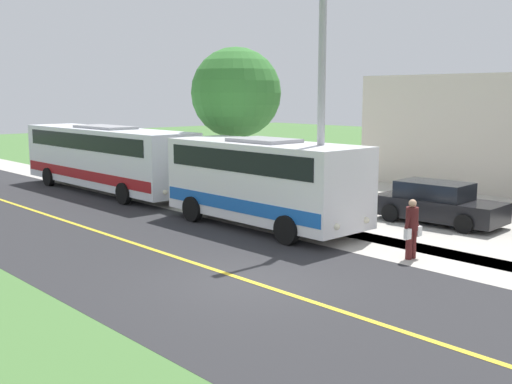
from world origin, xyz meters
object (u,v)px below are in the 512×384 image
object	(u,v)px
shuttle_bus_front	(264,179)
transit_bus_rear	(106,156)
pedestrian_with_bags	(412,227)
tree_curbside	(236,93)
parked_car_near	(438,204)
street_light_pole	(319,101)

from	to	relation	value
shuttle_bus_front	transit_bus_rear	bearing A→B (deg)	-89.72
pedestrian_with_bags	tree_curbside	distance (m)	11.40
shuttle_bus_front	pedestrian_with_bags	world-z (taller)	shuttle_bus_front
parked_car_near	street_light_pole	bearing A→B (deg)	-19.16
parked_car_near	pedestrian_with_bags	bearing A→B (deg)	23.39
street_light_pole	shuttle_bus_front	bearing A→B (deg)	-81.98
tree_curbside	parked_car_near	bearing A→B (deg)	103.49
tree_curbside	shuttle_bus_front	bearing A→B (deg)	58.82
pedestrian_with_bags	street_light_pole	world-z (taller)	street_light_pole
street_light_pole	parked_car_near	size ratio (longest dim) A/B	1.71
shuttle_bus_front	transit_bus_rear	xyz separation A→B (m)	(0.05, -10.54, 0.02)
shuttle_bus_front	pedestrian_with_bags	distance (m)	5.83
pedestrian_with_bags	tree_curbside	xyz separation A→B (m)	(-2.74, -10.45, 3.62)
parked_car_near	tree_curbside	distance (m)	9.44
shuttle_bus_front	street_light_pole	xyz separation A→B (m)	(-0.30, 2.14, 2.61)
pedestrian_with_bags	parked_car_near	distance (m)	5.18
street_light_pole	parked_car_near	xyz separation A→B (m)	(-4.54, 1.58, -3.58)
street_light_pole	tree_curbside	world-z (taller)	street_light_pole
parked_car_near	tree_curbside	size ratio (longest dim) A/B	0.70
transit_bus_rear	parked_car_near	xyz separation A→B (m)	(-4.89, 14.26, -0.99)
pedestrian_with_bags	shuttle_bus_front	bearing A→B (deg)	-89.12
street_light_pole	parked_car_near	bearing A→B (deg)	160.84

